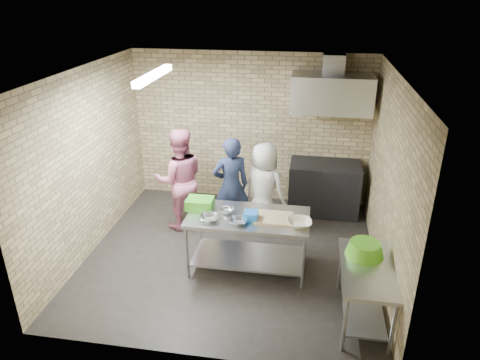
# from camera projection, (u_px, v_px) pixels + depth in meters

# --- Properties ---
(floor) EXTENTS (4.20, 4.20, 0.00)m
(floor) POSITION_uv_depth(u_px,v_px,m) (231.00, 255.00, 6.65)
(floor) COLOR black
(floor) RESTS_ON ground
(ceiling) EXTENTS (4.20, 4.20, 0.00)m
(ceiling) POSITION_uv_depth(u_px,v_px,m) (230.00, 73.00, 5.55)
(ceiling) COLOR black
(ceiling) RESTS_ON ground
(back_wall) EXTENTS (4.20, 0.06, 2.70)m
(back_wall) POSITION_uv_depth(u_px,v_px,m) (251.00, 129.00, 7.90)
(back_wall) COLOR tan
(back_wall) RESTS_ON ground
(front_wall) EXTENTS (4.20, 0.06, 2.70)m
(front_wall) POSITION_uv_depth(u_px,v_px,m) (193.00, 252.00, 4.30)
(front_wall) COLOR tan
(front_wall) RESTS_ON ground
(left_wall) EXTENTS (0.06, 4.00, 2.70)m
(left_wall) POSITION_uv_depth(u_px,v_px,m) (88.00, 163.00, 6.41)
(left_wall) COLOR tan
(left_wall) RESTS_ON ground
(right_wall) EXTENTS (0.06, 4.00, 2.70)m
(right_wall) POSITION_uv_depth(u_px,v_px,m) (388.00, 182.00, 5.79)
(right_wall) COLOR tan
(right_wall) RESTS_ON ground
(prep_table) EXTENTS (1.66, 0.83, 0.83)m
(prep_table) POSITION_uv_depth(u_px,v_px,m) (248.00, 242.00, 6.20)
(prep_table) COLOR #BABDC1
(prep_table) RESTS_ON floor
(side_counter) EXTENTS (0.60, 1.20, 0.75)m
(side_counter) POSITION_uv_depth(u_px,v_px,m) (364.00, 293.00, 5.24)
(side_counter) COLOR silver
(side_counter) RESTS_ON floor
(stove) EXTENTS (1.20, 0.70, 0.90)m
(stove) POSITION_uv_depth(u_px,v_px,m) (324.00, 188.00, 7.75)
(stove) COLOR black
(stove) RESTS_ON floor
(range_hood) EXTENTS (1.30, 0.60, 0.60)m
(range_hood) POSITION_uv_depth(u_px,v_px,m) (332.00, 94.00, 7.13)
(range_hood) COLOR silver
(range_hood) RESTS_ON back_wall
(hood_duct) EXTENTS (0.35, 0.30, 0.30)m
(hood_duct) POSITION_uv_depth(u_px,v_px,m) (334.00, 64.00, 7.08)
(hood_duct) COLOR #A5A8AD
(hood_duct) RESTS_ON back_wall
(wall_shelf) EXTENTS (0.80, 0.20, 0.04)m
(wall_shelf) POSITION_uv_depth(u_px,v_px,m) (349.00, 103.00, 7.33)
(wall_shelf) COLOR #3F2B19
(wall_shelf) RESTS_ON back_wall
(fluorescent_fixture) EXTENTS (0.10, 1.25, 0.08)m
(fluorescent_fixture) POSITION_uv_depth(u_px,v_px,m) (153.00, 75.00, 5.72)
(fluorescent_fixture) COLOR white
(fluorescent_fixture) RESTS_ON ceiling
(green_crate) EXTENTS (0.37, 0.28, 0.15)m
(green_crate) POSITION_uv_depth(u_px,v_px,m) (200.00, 203.00, 6.21)
(green_crate) COLOR #37961B
(green_crate) RESTS_ON prep_table
(blue_tub) EXTENTS (0.18, 0.18, 0.12)m
(blue_tub) POSITION_uv_depth(u_px,v_px,m) (251.00, 216.00, 5.91)
(blue_tub) COLOR blue
(blue_tub) RESTS_ON prep_table
(cutting_board) EXTENTS (0.51, 0.39, 0.03)m
(cutting_board) POSITION_uv_depth(u_px,v_px,m) (274.00, 218.00, 5.95)
(cutting_board) COLOR tan
(cutting_board) RESTS_ON prep_table
(mixing_bowl_a) EXTENTS (0.29, 0.29, 0.06)m
(mixing_bowl_a) POSITION_uv_depth(u_px,v_px,m) (209.00, 218.00, 5.91)
(mixing_bowl_a) COLOR #B6BABE
(mixing_bowl_a) RESTS_ON prep_table
(mixing_bowl_b) EXTENTS (0.22, 0.22, 0.06)m
(mixing_bowl_b) POSITION_uv_depth(u_px,v_px,m) (227.00, 211.00, 6.11)
(mixing_bowl_b) COLOR #B4B8BC
(mixing_bowl_b) RESTS_ON prep_table
(mixing_bowl_c) EXTENTS (0.27, 0.27, 0.06)m
(mixing_bowl_c) POSITION_uv_depth(u_px,v_px,m) (238.00, 221.00, 5.83)
(mixing_bowl_c) COLOR #B1B4B8
(mixing_bowl_c) RESTS_ON prep_table
(ceramic_bowl) EXTENTS (0.36, 0.36, 0.08)m
(ceramic_bowl) POSITION_uv_depth(u_px,v_px,m) (300.00, 223.00, 5.78)
(ceramic_bowl) COLOR beige
(ceramic_bowl) RESTS_ON prep_table
(green_basin) EXTENTS (0.46, 0.46, 0.17)m
(green_basin) POSITION_uv_depth(u_px,v_px,m) (365.00, 249.00, 5.28)
(green_basin) COLOR #59C626
(green_basin) RESTS_ON side_counter
(bottle_red) EXTENTS (0.07, 0.07, 0.18)m
(bottle_red) POSITION_uv_depth(u_px,v_px,m) (334.00, 95.00, 7.32)
(bottle_red) COLOR #B22619
(bottle_red) RESTS_ON wall_shelf
(bottle_green) EXTENTS (0.06, 0.06, 0.15)m
(bottle_green) POSITION_uv_depth(u_px,v_px,m) (359.00, 97.00, 7.27)
(bottle_green) COLOR green
(bottle_green) RESTS_ON wall_shelf
(man_navy) EXTENTS (0.69, 0.59, 1.61)m
(man_navy) POSITION_uv_depth(u_px,v_px,m) (231.00, 186.00, 6.99)
(man_navy) COLOR black
(man_navy) RESTS_ON floor
(woman_pink) EXTENTS (1.00, 0.91, 1.69)m
(woman_pink) POSITION_uv_depth(u_px,v_px,m) (180.00, 180.00, 7.11)
(woman_pink) COLOR #C26684
(woman_pink) RESTS_ON floor
(woman_white) EXTENTS (0.87, 0.76, 1.51)m
(woman_white) POSITION_uv_depth(u_px,v_px,m) (264.00, 188.00, 7.02)
(woman_white) COLOR silver
(woman_white) RESTS_ON floor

